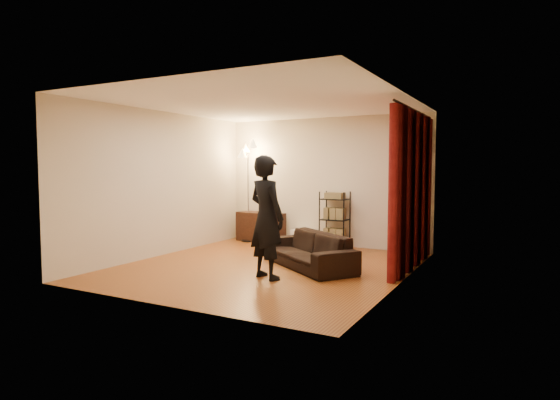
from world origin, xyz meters
The scene contains 14 objects.
floor centered at (0.00, 0.00, 0.00)m, with size 5.00×5.00×0.00m, color brown.
ceiling centered at (0.00, 0.00, 2.70)m, with size 5.00×5.00×0.00m, color white.
wall_back centered at (0.00, 2.50, 1.35)m, with size 5.00×5.00×0.00m, color beige.
wall_front centered at (0.00, -2.50, 1.35)m, with size 5.00×5.00×0.00m, color beige.
wall_left centered at (-2.25, 0.00, 1.35)m, with size 5.00×5.00×0.00m, color beige.
wall_right centered at (2.25, 0.00, 1.35)m, with size 5.00×5.00×0.00m, color beige.
curtain_rod centered at (2.15, 1.12, 2.58)m, with size 0.04×0.04×2.65m, color black.
curtain centered at (2.13, 1.12, 1.28)m, with size 0.22×2.65×2.55m, color maroon, non-canonical shape.
sofa centered at (0.63, 0.29, 0.29)m, with size 1.96×0.77×0.57m, color black.
person centered at (0.41, -0.71, 0.92)m, with size 0.67×0.44×1.83m, color black.
media_cabinet centered at (-1.42, 2.23, 0.33)m, with size 1.12×0.42×0.65m, color #331A10.
storage_boxes centered at (-0.45, 2.31, 0.16)m, with size 0.38×0.31×0.32m, color white, non-canonical shape.
wire_shelf centered at (0.32, 2.28, 0.58)m, with size 0.53×0.37×1.16m, color black, non-canonical shape.
floor_lamp centered at (-1.70, 2.15, 1.10)m, with size 0.40×0.40×2.20m, color silver, non-canonical shape.
Camera 1 is at (3.84, -6.69, 1.65)m, focal length 30.00 mm.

